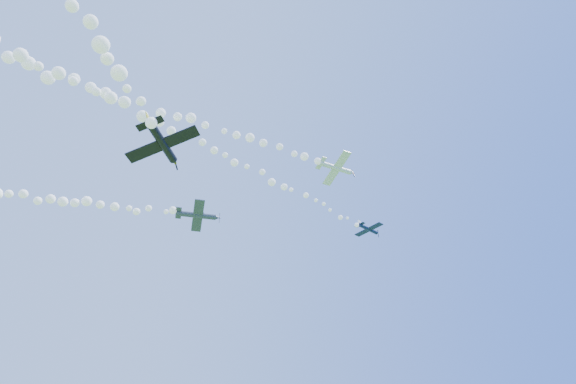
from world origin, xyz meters
name	(u,v)px	position (x,y,z in m)	size (l,w,h in m)	color
plane_white	(336,168)	(14.92, -3.19, 54.52)	(7.56, 7.64, 2.41)	silver
smoke_trail_white	(60,78)	(-30.25, -5.94, 54.21)	(85.88, 7.80, 3.13)	white
plane_navy	(369,229)	(27.39, 7.19, 50.87)	(6.06, 6.43, 1.68)	#0E193D
smoke_trail_navy	(199,144)	(-9.49, -4.25, 50.66)	(70.41, 23.37, 2.45)	white
plane_grey	(198,215)	(-5.64, 9.62, 46.93)	(7.91, 8.33, 2.33)	#32384A
plane_black	(163,143)	(-15.83, -17.47, 37.80)	(7.42, 7.35, 3.04)	black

